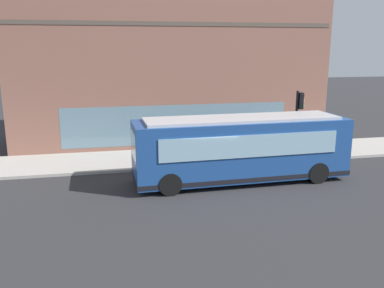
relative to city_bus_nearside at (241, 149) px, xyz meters
name	(u,v)px	position (x,y,z in m)	size (l,w,h in m)	color
ground	(203,184)	(-0.15, 1.84, -1.55)	(120.00, 120.00, 0.00)	#2D2D30
sidewalk_curb	(184,157)	(4.49, 1.84, -1.48)	(4.07, 40.00, 0.15)	#B2ADA3
building_corner	(169,37)	(9.59, 1.84, 5.26)	(6.18, 19.68, 13.64)	#8C5B4C
city_bus_nearside	(241,149)	(0.00, 0.00, 0.00)	(2.82, 10.10, 3.07)	#1E478C
traffic_light_near_corner	(299,111)	(2.84, -4.24, 1.21)	(0.32, 0.49, 3.75)	black
fire_hydrant	(187,146)	(5.25, 1.51, -1.04)	(0.35, 0.35, 0.74)	red
pedestrian_walking_along_curb	(303,139)	(3.37, -4.91, -0.47)	(0.32, 0.32, 1.63)	gold
pedestrian_by_light_pole	(275,139)	(3.49, -3.23, -0.42)	(0.32, 0.32, 1.71)	silver
pedestrian_near_building_entrance	(222,136)	(4.74, -0.45, -0.38)	(0.32, 0.32, 1.77)	silver
pedestrian_near_hydrant	(201,140)	(3.71, 1.02, -0.35)	(0.32, 0.32, 1.82)	black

